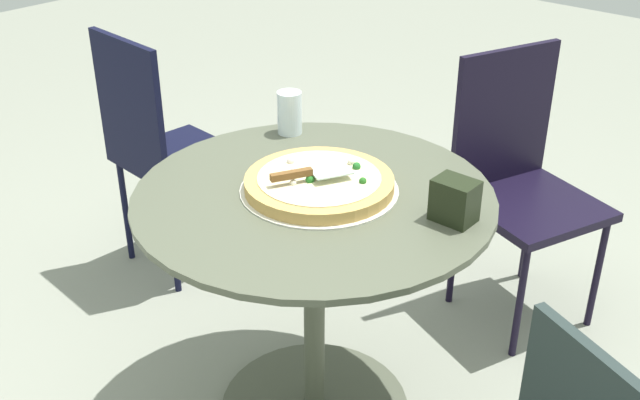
% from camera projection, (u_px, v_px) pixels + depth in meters
% --- Properties ---
extents(patio_table, '(0.94, 0.94, 0.74)m').
position_uv_depth(patio_table, '(314.00, 264.00, 2.08)').
color(patio_table, '#4E5342').
rests_on(patio_table, ground).
extents(pizza_on_tray, '(0.41, 0.41, 0.06)m').
position_uv_depth(pizza_on_tray, '(320.00, 184.00, 1.98)').
color(pizza_on_tray, beige).
rests_on(pizza_on_tray, patio_table).
extents(pizza_server, '(0.21, 0.14, 0.02)m').
position_uv_depth(pizza_server, '(310.00, 173.00, 1.94)').
color(pizza_server, silver).
rests_on(pizza_server, pizza_on_tray).
extents(drinking_cup, '(0.07, 0.07, 0.13)m').
position_uv_depth(drinking_cup, '(290.00, 113.00, 2.28)').
color(drinking_cup, white).
rests_on(drinking_cup, patio_table).
extents(napkin_dispenser, '(0.08, 0.10, 0.11)m').
position_uv_depth(napkin_dispenser, '(455.00, 201.00, 1.83)').
color(napkin_dispenser, black).
rests_on(napkin_dispenser, patio_table).
extents(patio_chair_near, '(0.40, 0.40, 0.93)m').
position_uv_depth(patio_chair_near, '(158.00, 141.00, 2.76)').
color(patio_chair_near, black).
rests_on(patio_chair_near, ground).
extents(patio_chair_corner, '(0.51, 0.51, 0.92)m').
position_uv_depth(patio_chair_corner, '(519.00, 172.00, 2.56)').
color(patio_chair_corner, black).
rests_on(patio_chair_corner, ground).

